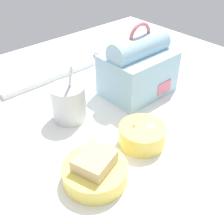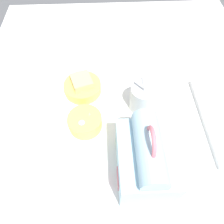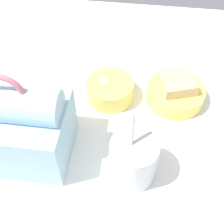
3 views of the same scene
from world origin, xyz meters
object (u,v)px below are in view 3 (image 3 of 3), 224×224
Objects in this scene: lunch_bag at (16,126)px; soup_cup at (133,159)px; bento_bowl_sandwich at (176,92)px; bento_bowl_snacks at (110,90)px.

lunch_bag reaches higher than soup_cup.
bento_bowl_snacks is at bearing 4.98° from bento_bowl_sandwich.
bento_bowl_snacks is at bearing -133.19° from lunch_bag.
bento_bowl_sandwich is 1.22× the size of bento_bowl_snacks.
soup_cup is 22.18cm from bento_bowl_sandwich.
soup_cup is at bearing 173.30° from lunch_bag.
lunch_bag is at bearing -6.70° from soup_cup.
soup_cup is (-22.40, 2.63, -2.81)cm from lunch_bag.
bento_bowl_snacks is (-15.54, -16.55, -5.27)cm from lunch_bag.
bento_bowl_sandwich is at bearing -111.59° from soup_cup.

